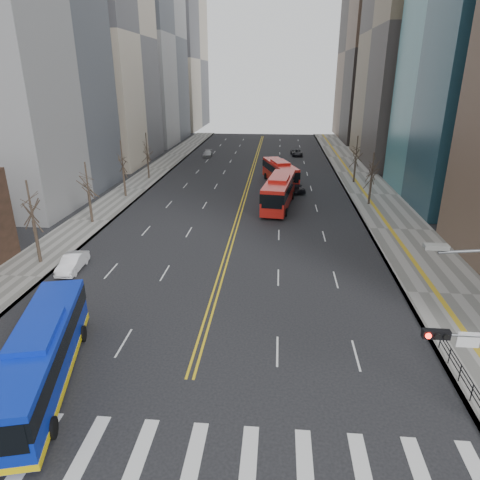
% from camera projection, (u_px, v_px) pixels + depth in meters
% --- Properties ---
extents(ground, '(220.00, 220.00, 0.00)m').
position_uv_depth(ground, '(166.00, 457.00, 18.36)').
color(ground, black).
extents(sidewalk_right, '(7.00, 130.00, 0.15)m').
position_uv_depth(sidewalk_right, '(373.00, 194.00, 58.72)').
color(sidewalk_right, slate).
rests_on(sidewalk_right, ground).
extents(sidewalk_left, '(5.00, 130.00, 0.15)m').
position_uv_depth(sidewalk_left, '(132.00, 189.00, 61.54)').
color(sidewalk_left, slate).
rests_on(sidewalk_left, ground).
extents(crosswalk, '(26.70, 4.00, 0.01)m').
position_uv_depth(crosswalk, '(166.00, 456.00, 18.36)').
color(crosswalk, silver).
rests_on(crosswalk, ground).
extents(centerline, '(0.55, 100.00, 0.01)m').
position_uv_depth(centerline, '(251.00, 177.00, 69.49)').
color(centerline, gold).
rests_on(centerline, ground).
extents(office_towers, '(83.00, 134.00, 58.00)m').
position_uv_depth(office_towers, '(258.00, 22.00, 73.46)').
color(office_towers, gray).
rests_on(office_towers, ground).
extents(pedestrian_railing, '(0.06, 6.06, 1.02)m').
position_uv_depth(pedestrian_railing, '(461.00, 370.00, 22.46)').
color(pedestrian_railing, black).
rests_on(pedestrian_railing, sidewalk_right).
extents(street_trees, '(35.20, 47.20, 7.60)m').
position_uv_depth(street_trees, '(177.00, 173.00, 49.33)').
color(street_trees, '#30251D').
rests_on(street_trees, ground).
extents(blue_bus, '(5.43, 12.20, 3.48)m').
position_uv_depth(blue_bus, '(41.00, 355.00, 22.05)').
color(blue_bus, '#0C27B4').
rests_on(blue_bus, ground).
extents(red_bus_near, '(4.31, 12.26, 3.79)m').
position_uv_depth(red_bus_near, '(279.00, 190.00, 52.79)').
color(red_bus_near, red).
rests_on(red_bus_near, ground).
extents(red_bus_far, '(5.64, 11.26, 3.49)m').
position_uv_depth(red_bus_far, '(280.00, 171.00, 64.03)').
color(red_bus_far, red).
rests_on(red_bus_far, ground).
extents(car_white, '(1.67, 4.22, 1.37)m').
position_uv_depth(car_white, '(72.00, 263.00, 35.73)').
color(car_white, white).
rests_on(car_white, ground).
extents(car_dark_mid, '(3.34, 4.88, 1.54)m').
position_uv_depth(car_dark_mid, '(294.00, 186.00, 60.10)').
color(car_dark_mid, black).
rests_on(car_dark_mid, ground).
extents(car_silver, '(1.89, 4.22, 1.20)m').
position_uv_depth(car_silver, '(208.00, 154.00, 86.59)').
color(car_silver, '#A4A4A9').
rests_on(car_silver, ground).
extents(car_dark_far, '(2.47, 4.71, 1.26)m').
position_uv_depth(car_dark_far, '(297.00, 153.00, 87.42)').
color(car_dark_far, black).
rests_on(car_dark_far, ground).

